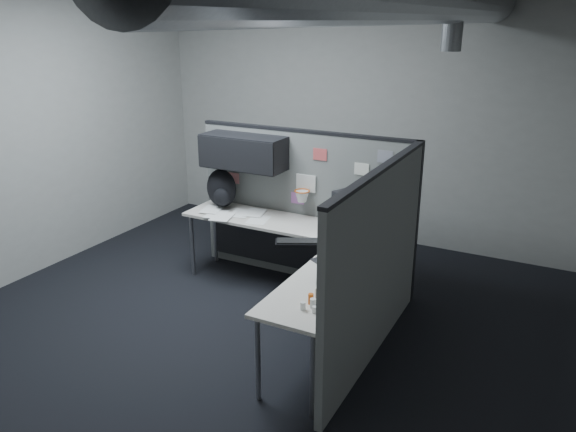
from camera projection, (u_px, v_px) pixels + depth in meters
The scene contains 12 objects.
room at pixel (307, 103), 4.16m from camera, with size 5.62×5.62×3.22m.
partition_back at pixel (287, 189), 5.91m from camera, with size 2.44×0.42×1.63m.
partition_right at pixel (377, 264), 4.52m from camera, with size 0.07×2.23×1.63m.
desk at pixel (298, 246), 5.41m from camera, with size 2.31×2.11×0.73m.
monitor at pixel (359, 213), 5.29m from camera, with size 0.51×0.51×0.43m.
keyboard at pixel (300, 242), 5.15m from camera, with size 0.48×0.35×0.04m.
mouse at pixel (327, 259), 4.80m from camera, with size 0.29×0.30×0.05m.
phone at pixel (330, 277), 4.42m from camera, with size 0.22×0.24×0.10m.
bottles at pixel (310, 303), 4.01m from camera, with size 0.14×0.15×0.08m.
cup at pixel (320, 294), 4.11m from camera, with size 0.07×0.07×0.10m, color silver.
papers at pixel (234, 214), 5.93m from camera, with size 0.85×0.60×0.02m.
backpack at pixel (222, 189), 6.12m from camera, with size 0.40×0.36×0.42m.
Camera 1 is at (2.38, -3.79, 2.68)m, focal length 35.00 mm.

